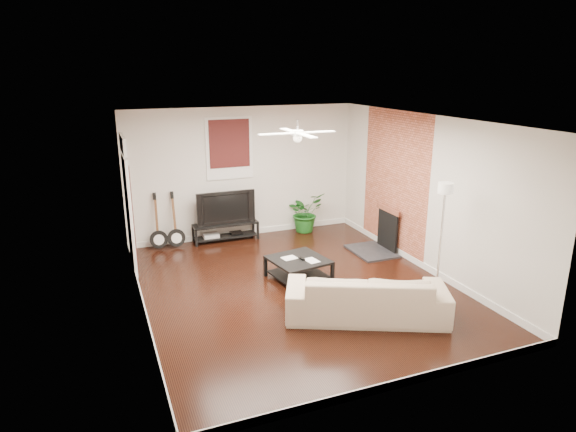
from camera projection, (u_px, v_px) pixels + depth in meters
name	position (u px, v px, depth m)	size (l,w,h in m)	color
room	(297.00, 208.00, 8.05)	(5.01, 6.01, 2.81)	black
brick_accent	(394.00, 183.00, 9.82)	(0.02, 2.20, 2.80)	#AA5336
fireplace	(379.00, 230.00, 9.98)	(0.80, 1.10, 0.92)	black
window_back	(229.00, 148.00, 10.43)	(1.00, 0.06, 1.30)	#360F0E
door_left	(129.00, 203.00, 8.92)	(0.08, 1.00, 2.50)	white
tv_stand	(226.00, 232.00, 10.69)	(1.39, 0.37, 0.39)	black
tv	(225.00, 207.00, 10.55)	(1.24, 0.16, 0.71)	black
coffee_table	(298.00, 269.00, 8.73)	(0.90, 0.90, 0.38)	black
sofa	(366.00, 295.00, 7.37)	(2.35, 0.92, 0.69)	#C4AC93
floor_lamp	(441.00, 242.00, 7.76)	(0.32, 0.32, 1.92)	white
potted_plant	(305.00, 212.00, 11.25)	(0.80, 0.69, 0.89)	#1B5F1C
guitar_left	(157.00, 222.00, 10.06)	(0.36, 0.26, 1.17)	black
guitar_right	(175.00, 220.00, 10.16)	(0.36, 0.26, 1.17)	black
ceiling_fan	(298.00, 133.00, 7.71)	(1.24, 1.24, 0.32)	white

